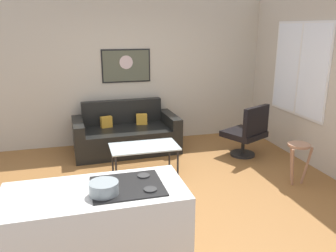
{
  "coord_description": "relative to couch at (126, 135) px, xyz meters",
  "views": [
    {
      "loc": [
        -1.05,
        -4.08,
        2.2
      ],
      "look_at": [
        0.31,
        0.9,
        0.7
      ],
      "focal_mm": 36.58,
      "sensor_mm": 36.0,
      "label": 1
    }
  ],
  "objects": [
    {
      "name": "coffee_table",
      "position": [
        0.12,
        -1.13,
        0.13
      ],
      "size": [
        1.03,
        0.57,
        0.46
      ],
      "color": "silver",
      "rests_on": "ground"
    },
    {
      "name": "back_wall",
      "position": [
        0.23,
        0.55,
        1.11
      ],
      "size": [
        6.4,
        0.05,
        2.8
      ],
      "primitive_type": "cube",
      "color": "#BEB49F",
      "rests_on": "ground"
    },
    {
      "name": "kitchen_counter",
      "position": [
        -0.73,
        -3.31,
        0.16
      ],
      "size": [
        1.53,
        0.71,
        0.92
      ],
      "color": "silver",
      "rests_on": "ground"
    },
    {
      "name": "wall_painting",
      "position": [
        0.12,
        0.51,
        1.2
      ],
      "size": [
        0.92,
        0.03,
        0.62
      ],
      "color": "black"
    },
    {
      "name": "right_wall",
      "position": [
        2.85,
        -1.57,
        1.11
      ],
      "size": [
        0.05,
        6.4,
        2.8
      ],
      "primitive_type": "cube",
      "color": "#BFB39E",
      "rests_on": "ground"
    },
    {
      "name": "couch",
      "position": [
        0.0,
        0.0,
        0.0
      ],
      "size": [
        1.89,
        1.0,
        0.88
      ],
      "color": "black",
      "rests_on": "ground"
    },
    {
      "name": "window",
      "position": [
        2.81,
        -0.97,
        1.22
      ],
      "size": [
        0.03,
        1.44,
        1.56
      ],
      "color": "silver"
    },
    {
      "name": "ground",
      "position": [
        0.23,
        -1.87,
        -0.31
      ],
      "size": [
        6.4,
        6.4,
        0.04
      ],
      "primitive_type": "cube",
      "color": "brown"
    },
    {
      "name": "bar_stool",
      "position": [
        2.18,
        -2.03,
        0.18
      ],
      "size": [
        0.36,
        0.35,
        0.61
      ],
      "color": "#9F7053",
      "rests_on": "ground"
    },
    {
      "name": "armchair",
      "position": [
        1.99,
        -0.86,
        0.16
      ],
      "size": [
        0.82,
        0.81,
        0.93
      ],
      "color": "black",
      "rests_on": "ground"
    },
    {
      "name": "mixing_bowl",
      "position": [
        -0.66,
        -3.41,
        0.66
      ],
      "size": [
        0.24,
        0.24,
        0.11
      ],
      "color": "gray",
      "rests_on": "kitchen_counter"
    }
  ]
}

